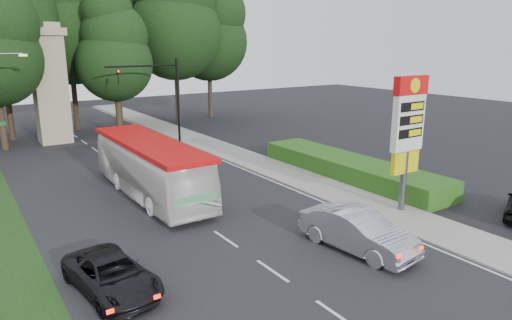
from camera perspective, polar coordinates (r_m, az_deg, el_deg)
ground at (r=17.31m, az=3.06°, el=-14.39°), size 120.00×120.00×0.00m
road_surface at (r=27.09m, az=-12.38°, el=-3.89°), size 14.00×80.00×0.02m
sidewalk_right at (r=31.01m, az=2.34°, el=-1.14°), size 3.00×80.00×0.12m
hedge at (r=29.86m, az=11.56°, el=-0.96°), size 3.00×14.00×1.20m
gas_station_pylon at (r=23.49m, az=18.47°, el=4.10°), size 2.10×0.45×6.85m
traffic_signal_mast at (r=39.21m, az=-11.56°, el=8.69°), size 6.10×0.35×7.20m
monument at (r=42.83m, az=-24.40°, el=8.75°), size 3.00×3.00×10.05m
tree_center_right at (r=48.26m, az=-22.59°, el=16.47°), size 9.24×9.24×18.15m
tree_east_near at (r=51.41m, az=-17.29°, el=15.20°), size 8.12×8.12×15.95m
tree_east_mid at (r=49.51m, az=-10.21°, el=17.60°), size 9.52×9.52×18.70m
tree_far_east at (r=53.45m, az=-5.97°, el=16.40°), size 8.68×8.68×17.05m
tree_monument_right at (r=43.49m, az=-17.38°, el=13.27°), size 6.72×6.72×13.20m
transit_bus at (r=26.04m, az=-13.05°, el=-1.06°), size 2.68×11.34×3.16m
sedan_silver at (r=19.44m, az=12.55°, el=-8.63°), size 2.37×5.32×1.69m
suv_charcoal at (r=16.86m, az=-17.61°, el=-13.51°), size 2.68×4.76×1.26m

